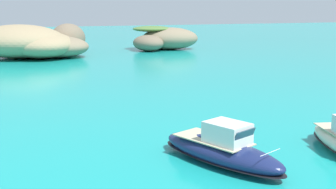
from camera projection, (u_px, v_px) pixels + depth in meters
islet_large at (34, 43)px, 74.91m from camera, size 24.47×21.20×5.75m
islet_small at (163, 38)px, 89.41m from camera, size 15.55×13.46×4.86m
motorboat_navy at (222, 150)px, 23.58m from camera, size 5.23×8.59×2.43m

